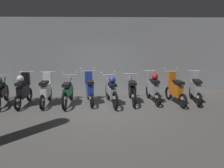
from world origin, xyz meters
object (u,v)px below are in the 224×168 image
at_px(motorbike_slot_3, 68,91).
at_px(motorbike_slot_9, 195,89).
at_px(motorbike_slot_6, 132,90).
at_px(motorbike_slot_8, 175,90).
at_px(motorbike_slot_1, 23,90).
at_px(motorbike_slot_2, 46,91).
at_px(motorbike_slot_5, 111,90).
at_px(motorbike_slot_7, 153,88).
at_px(motorbike_slot_4, 90,89).
at_px(motorbike_slot_0, 2,91).

relative_size(motorbike_slot_3, motorbike_slot_9, 1.17).
bearing_deg(motorbike_slot_6, motorbike_slot_8, -7.98).
xyz_separation_m(motorbike_slot_3, motorbike_slot_8, (4.00, -0.04, 0.04)).
height_order(motorbike_slot_1, motorbike_slot_3, motorbike_slot_1).
distance_m(motorbike_slot_2, motorbike_slot_5, 2.41).
bearing_deg(motorbike_slot_7, motorbike_slot_5, -171.64).
bearing_deg(motorbike_slot_7, motorbike_slot_9, -3.12).
height_order(motorbike_slot_1, motorbike_slot_5, motorbike_slot_1).
xyz_separation_m(motorbike_slot_3, motorbike_slot_9, (4.82, 0.09, 0.03)).
bearing_deg(motorbike_slot_8, motorbike_slot_9, 8.88).
bearing_deg(motorbike_slot_3, motorbike_slot_4, 10.03).
height_order(motorbike_slot_5, motorbike_slot_6, motorbike_slot_5).
xyz_separation_m(motorbike_slot_0, motorbike_slot_2, (1.61, -0.01, -0.00)).
bearing_deg(motorbike_slot_8, motorbike_slot_2, 179.51).
bearing_deg(motorbike_slot_9, motorbike_slot_7, 176.88).
bearing_deg(motorbike_slot_3, motorbike_slot_2, 179.89).
xyz_separation_m(motorbike_slot_1, motorbike_slot_5, (3.21, -0.03, -0.04)).
relative_size(motorbike_slot_0, motorbike_slot_6, 0.99).
bearing_deg(motorbike_slot_2, motorbike_slot_8, -0.49).
relative_size(motorbike_slot_1, motorbike_slot_6, 0.86).
distance_m(motorbike_slot_4, motorbike_slot_9, 4.02).
bearing_deg(motorbike_slot_5, motorbike_slot_6, 16.92).
relative_size(motorbike_slot_0, motorbike_slot_3, 0.99).
distance_m(motorbike_slot_3, motorbike_slot_5, 1.60).
distance_m(motorbike_slot_8, motorbike_slot_9, 0.82).
xyz_separation_m(motorbike_slot_2, motorbike_slot_6, (3.21, 0.18, -0.03)).
relative_size(motorbike_slot_2, motorbike_slot_6, 0.86).
xyz_separation_m(motorbike_slot_5, motorbike_slot_6, (0.80, 0.24, -0.04)).
bearing_deg(motorbike_slot_0, motorbike_slot_2, -0.46).
relative_size(motorbike_slot_1, motorbike_slot_3, 0.86).
bearing_deg(motorbike_slot_9, motorbike_slot_6, 177.70).
xyz_separation_m(motorbike_slot_3, motorbike_slot_4, (0.79, 0.14, 0.04)).
bearing_deg(motorbike_slot_0, motorbike_slot_3, -0.34).
bearing_deg(motorbike_slot_0, motorbike_slot_7, 1.64).
bearing_deg(motorbike_slot_1, motorbike_slot_9, 1.07).
bearing_deg(motorbike_slot_3, motorbike_slot_9, 1.04).
height_order(motorbike_slot_2, motorbike_slot_8, motorbike_slot_8).
distance_m(motorbike_slot_4, motorbike_slot_6, 1.61).
distance_m(motorbike_slot_2, motorbike_slot_4, 1.60).
xyz_separation_m(motorbike_slot_3, motorbike_slot_7, (3.20, 0.18, 0.07)).
xyz_separation_m(motorbike_slot_3, motorbike_slot_5, (1.60, -0.06, 0.04)).
height_order(motorbike_slot_2, motorbike_slot_7, same).
xyz_separation_m(motorbike_slot_2, motorbike_slot_7, (4.01, 0.17, 0.04)).
relative_size(motorbike_slot_7, motorbike_slot_8, 1.00).
bearing_deg(motorbike_slot_4, motorbike_slot_8, -3.21).
height_order(motorbike_slot_6, motorbike_slot_8, motorbike_slot_8).
height_order(motorbike_slot_4, motorbike_slot_5, motorbike_slot_4).
height_order(motorbike_slot_0, motorbike_slot_7, motorbike_slot_7).
bearing_deg(motorbike_slot_8, motorbike_slot_1, 179.92).
bearing_deg(motorbike_slot_5, motorbike_slot_8, 0.49).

